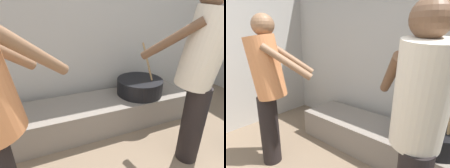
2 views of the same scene
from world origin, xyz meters
TOP-DOWN VIEW (x-y plane):
  - block_enclosure_rear at (0.00, 2.50)m, footprint 4.99×0.20m
  - hearth_ledge at (-0.26, 1.98)m, footprint 2.27×0.60m
  - cooking_pot_main at (0.25, 1.99)m, footprint 0.60×0.60m
  - cook_in_cream_shirt at (0.30, 1.16)m, footprint 0.64×0.73m

SIDE VIEW (x-z plane):
  - hearth_ledge at x=-0.26m, z-range 0.00..0.35m
  - cooking_pot_main at x=0.25m, z-range 0.13..0.78m
  - cook_in_cream_shirt at x=0.30m, z-range 0.12..1.72m
  - block_enclosure_rear at x=0.00m, z-range 0.00..2.37m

